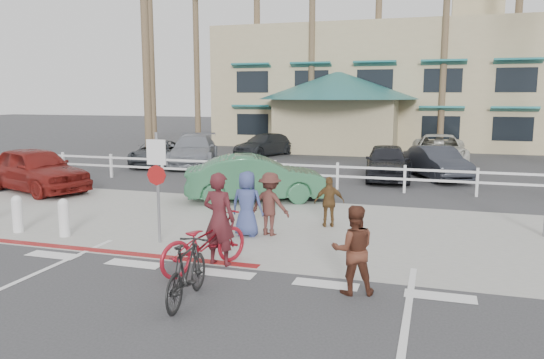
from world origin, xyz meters
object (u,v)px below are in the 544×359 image
(sign_post, at_px, (158,182))
(car_red_compact, at_px, (36,169))
(bike_black, at_px, (187,272))
(bike_red, at_px, (204,241))
(car_white_sedan, at_px, (256,178))

(sign_post, relative_size, car_red_compact, 0.61)
(sign_post, distance_m, bike_black, 3.92)
(bike_red, bearing_deg, sign_post, -15.17)
(car_white_sedan, bearing_deg, bike_black, 168.40)
(bike_black, xyz_separation_m, car_white_sedan, (-1.71, 8.51, 0.22))
(bike_black, height_order, car_red_compact, car_red_compact)
(bike_black, distance_m, car_red_compact, 12.55)
(sign_post, distance_m, car_red_compact, 8.96)
(bike_black, distance_m, car_white_sedan, 8.68)
(sign_post, relative_size, car_white_sedan, 0.63)
(bike_black, height_order, car_white_sedan, car_white_sedan)
(bike_black, bearing_deg, car_white_sedan, -83.65)
(bike_red, relative_size, bike_black, 1.24)
(bike_red, height_order, car_white_sedan, car_white_sedan)
(car_red_compact, bearing_deg, bike_black, -108.98)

